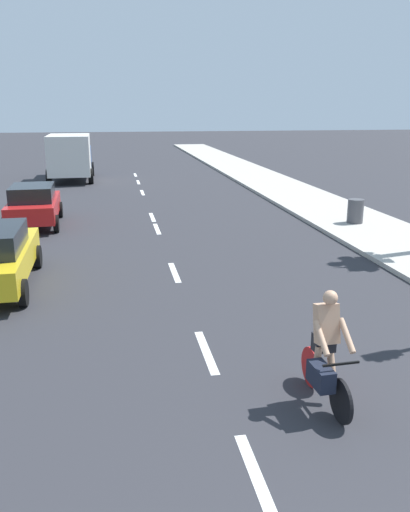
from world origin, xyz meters
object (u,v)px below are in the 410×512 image
Objects in this scene: parked_car_red at (34,204)px; trash_bin_far at (355,211)px; cyclist at (325,355)px; delivery_truck at (70,156)px.

parked_car_red reaches higher than trash_bin_far.
cyclist is 0.44× the size of parked_car_red.
cyclist is 15.07m from parked_car_red.
delivery_truck is 19.22m from trash_bin_far.
delivery_truck reaches higher than parked_car_red.
delivery_truck is (0.53, 13.09, 0.67)m from parked_car_red.
cyclist is at bearing -79.42° from delivery_truck.
cyclist is at bearing -117.63° from trash_bin_far.
delivery_truck is at bearing -81.15° from cyclist.
delivery_truck is (-5.45, 26.93, 0.67)m from cyclist.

